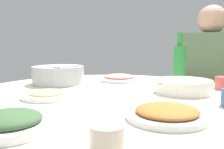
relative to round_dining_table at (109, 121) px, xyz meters
name	(u,v)px	position (x,y,z in m)	size (l,w,h in m)	color
round_dining_table	(109,121)	(0.00, 0.00, 0.00)	(1.35, 1.35, 0.73)	#99999E
rice_bowl	(58,75)	(-0.13, 0.38, 0.17)	(0.28, 0.28, 0.11)	#B2B5BA
soup_bowl	(184,87)	(0.31, -0.12, 0.15)	(0.27, 0.25, 0.06)	white
dish_tofu_braise	(168,113)	(0.00, -0.40, 0.14)	(0.24, 0.24, 0.04)	silver
dish_shrimp	(119,78)	(0.22, 0.32, 0.14)	(0.23, 0.23, 0.04)	silver
dish_greens	(9,123)	(-0.42, -0.30, 0.15)	(0.21, 0.21, 0.05)	white
dish_noodles	(47,95)	(-0.26, 0.04, 0.14)	(0.20, 0.20, 0.03)	white
green_bottle	(179,63)	(0.48, 0.10, 0.24)	(0.07, 0.07, 0.28)	green
tea_cup_near	(107,137)	(-0.25, -0.51, 0.15)	(0.07, 0.07, 0.05)	beige
tea_cup_side	(223,83)	(0.55, -0.14, 0.15)	(0.08, 0.08, 0.06)	#C64946
stool_for_diner_left	(206,148)	(0.87, 0.25, -0.39)	(0.32, 0.32, 0.44)	brown
diner_left	(209,72)	(0.87, 0.25, 0.15)	(0.41, 0.40, 0.76)	#2D333D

